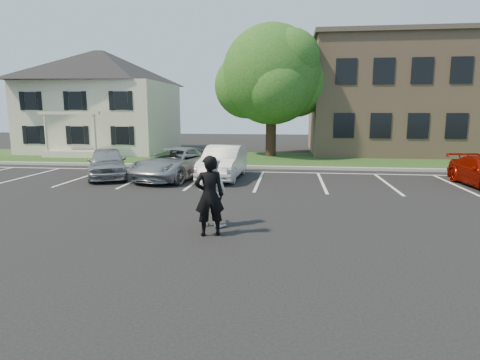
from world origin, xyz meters
name	(u,v)px	position (x,y,z in m)	size (l,w,h in m)	color
ground_plane	(235,235)	(0.00, 0.00, 0.00)	(90.00, 90.00, 0.00)	black
curb	(265,167)	(0.00, 12.00, 0.07)	(40.00, 0.30, 0.15)	#979791
grass_strip	(268,159)	(0.00, 16.00, 0.04)	(44.00, 8.00, 0.08)	#1F4817
stall_lines	(290,178)	(1.40, 8.95, 0.01)	(34.00, 5.36, 0.01)	silver
house	(102,102)	(-13.00, 19.97, 3.83)	(10.30, 9.22, 7.60)	beige
office_building	(464,97)	(14.00, 21.99, 4.16)	(22.40, 10.40, 8.30)	#9C7F60
tree	(273,77)	(0.15, 17.79, 5.35)	(7.80, 7.20, 8.80)	black
man_black_suit	(209,196)	(-0.63, -0.12, 1.03)	(0.75, 0.49, 2.05)	black
man_white_shirt	(212,192)	(-0.74, 0.77, 0.94)	(0.91, 0.71, 1.88)	silver
car_silver_west	(107,163)	(-7.21, 8.09, 0.72)	(1.69, 4.20, 1.43)	#9E9EA2
car_silver_minivan	(176,163)	(-3.93, 8.26, 0.71)	(2.37, 5.14, 1.43)	#9A9CA2
car_white_sedan	(223,162)	(-1.73, 8.59, 0.76)	(1.61, 4.61, 1.52)	silver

